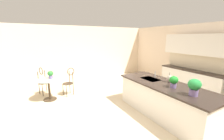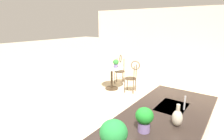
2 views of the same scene
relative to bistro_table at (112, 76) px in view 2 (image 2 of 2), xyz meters
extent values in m
cube|color=beige|center=(-1.90, 1.83, 0.90)|extent=(0.12, 7.80, 2.70)
cube|color=#2D231E|center=(2.66, 2.68, 0.45)|extent=(2.80, 1.06, 0.04)
cube|color=#B2B5BA|center=(2.11, 2.68, 0.46)|extent=(0.56, 0.40, 0.03)
cylinder|color=#3D2D1E|center=(0.00, 0.00, -0.43)|extent=(0.44, 0.44, 0.03)
cylinder|color=#3D2D1E|center=(0.00, 0.00, -0.07)|extent=(0.07, 0.07, 0.69)
cylinder|color=#B2C6C1|center=(0.00, 0.00, 0.29)|extent=(0.80, 0.80, 0.01)
cylinder|color=#3D2D1E|center=(0.07, 0.56, -0.22)|extent=(0.03, 0.03, 0.45)
cylinder|color=#3D2D1E|center=(-0.20, 0.50, -0.22)|extent=(0.03, 0.03, 0.45)
cylinder|color=#3D2D1E|center=(0.00, 0.84, -0.22)|extent=(0.03, 0.03, 0.45)
cylinder|color=#3D2D1E|center=(-0.27, 0.77, -0.22)|extent=(0.03, 0.03, 0.45)
cylinder|color=#3D2D1E|center=(-0.10, 0.67, 0.01)|extent=(0.46, 0.46, 0.02)
cylinder|color=#3D2D1E|center=(-0.01, 0.84, 0.23)|extent=(0.03, 0.03, 0.45)
cylinder|color=#3D2D1E|center=(-0.26, 0.78, 0.23)|extent=(0.03, 0.03, 0.45)
torus|color=#3D2D1E|center=(-0.13, 0.81, 0.45)|extent=(0.09, 0.28, 0.28)
cylinder|color=#3D2D1E|center=(-0.55, 0.07, -0.22)|extent=(0.03, 0.03, 0.45)
cylinder|color=#3D2D1E|center=(-0.46, -0.19, -0.22)|extent=(0.03, 0.03, 0.45)
cylinder|color=#3D2D1E|center=(-0.82, -0.03, -0.22)|extent=(0.03, 0.03, 0.45)
cylinder|color=#3D2D1E|center=(-0.72, -0.29, -0.22)|extent=(0.03, 0.03, 0.45)
cylinder|color=#3D2D1E|center=(-0.64, -0.11, 0.01)|extent=(0.49, 0.49, 0.02)
cylinder|color=#3D2D1E|center=(-0.82, -0.04, 0.23)|extent=(0.03, 0.03, 0.45)
cylinder|color=#3D2D1E|center=(-0.73, -0.28, 0.23)|extent=(0.03, 0.03, 0.45)
torus|color=#3D2D1E|center=(-0.78, -0.16, 0.45)|extent=(0.27, 0.12, 0.28)
cylinder|color=#B2B5BA|center=(2.11, 2.86, 0.58)|extent=(0.02, 0.02, 0.22)
cylinder|color=#7A669E|center=(-0.10, 0.10, 0.35)|extent=(0.13, 0.13, 0.11)
ellipsoid|color=#348638|center=(-0.10, 0.10, 0.48)|extent=(0.20, 0.20, 0.18)
ellipsoid|color=#25873C|center=(3.51, 2.57, 0.73)|extent=(0.27, 0.27, 0.24)
cylinder|color=#7A669E|center=(2.96, 2.62, 0.53)|extent=(0.14, 0.14, 0.12)
ellipsoid|color=#1F8429|center=(2.96, 2.62, 0.68)|extent=(0.21, 0.21, 0.19)
ellipsoid|color=#BCB29E|center=(2.61, 2.90, 0.58)|extent=(0.13, 0.13, 0.21)
cylinder|color=#BCB29E|center=(2.61, 2.90, 0.72)|extent=(0.04, 0.04, 0.08)
camera|label=1|loc=(5.17, -0.40, 1.71)|focal=22.85mm
camera|label=2|loc=(4.74, 3.44, 1.72)|focal=29.18mm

